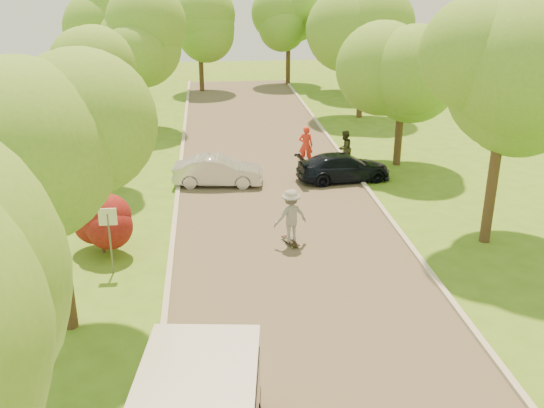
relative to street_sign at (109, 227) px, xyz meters
name	(u,v)px	position (x,y,z in m)	size (l,w,h in m)	color
ground	(318,332)	(5.80, -4.00, -1.56)	(100.00, 100.00, 0.00)	#47721B
road	(281,216)	(5.80, 4.00, -1.56)	(8.00, 60.00, 0.01)	#4C4438
curb_left	(175,220)	(1.75, 4.00, -1.50)	(0.18, 60.00, 0.12)	#B2AD9E
curb_right	(384,211)	(9.85, 4.00, -1.50)	(0.18, 60.00, 0.12)	#B2AD9E
street_sign	(109,227)	(0.00, 0.00, 0.00)	(0.55, 0.06, 2.17)	#59595E
red_shrub	(101,223)	(-0.50, 1.50, -0.47)	(1.70, 1.70, 1.95)	#382619
tree_l_mida	(54,138)	(-0.50, -3.00, 3.61)	(4.71, 4.60, 7.39)	#382619
tree_l_midb	(104,82)	(-1.01, 8.00, 3.02)	(4.30, 4.20, 6.62)	#382619
tree_l_far	(137,35)	(-0.59, 18.00, 3.90)	(4.92, 4.80, 7.79)	#382619
tree_r_mida	(513,82)	(12.82, 1.00, 3.97)	(5.13, 5.00, 7.95)	#382619
tree_r_midb	(408,63)	(12.40, 10.00, 3.32)	(4.51, 4.40, 7.01)	#382619
tree_r_far	(368,23)	(13.03, 20.00, 4.27)	(5.33, 5.20, 8.34)	#382619
tree_bg_a	(113,25)	(-2.98, 26.00, 3.75)	(5.12, 5.00, 7.72)	#382619
tree_bg_b	(353,17)	(14.02, 28.00, 3.97)	(5.12, 5.00, 7.95)	#382619
tree_bg_c	(202,24)	(3.01, 30.00, 3.46)	(4.92, 4.80, 7.33)	#382619
tree_bg_d	(291,17)	(10.02, 32.00, 3.75)	(5.12, 5.00, 7.72)	#382619
silver_sedan	(218,171)	(3.50, 7.92, -0.92)	(1.35, 3.88, 1.28)	#B4B4B9
dark_sedan	(344,167)	(9.10, 7.95, -0.95)	(1.72, 4.23, 1.23)	black
longboard	(290,241)	(5.81, 1.50, -1.46)	(0.56, 1.00, 0.11)	black
skateboarder	(291,216)	(5.81, 1.50, -0.50)	(1.21, 0.70, 1.87)	gray
person_striped	(306,145)	(7.80, 10.54, -0.62)	(0.69, 0.45, 1.88)	red
person_olive	(344,148)	(9.60, 10.08, -0.70)	(0.84, 0.66, 1.73)	#343721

